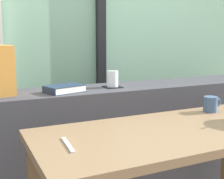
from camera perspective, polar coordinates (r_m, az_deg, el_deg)
name	(u,v)px	position (r m, az deg, el deg)	size (l,w,h in m)	color
window_divider_post	(101,12)	(2.53, -2.08, 14.13)	(0.07, 0.05, 2.60)	black
dark_console_ledge	(113,150)	(1.98, 0.17, -11.09)	(2.80, 0.34, 0.81)	#38383D
breakfast_table	(174,152)	(1.46, 11.51, -11.38)	(1.28, 0.57, 0.70)	brown
coaster_square	(113,87)	(1.86, 0.11, 0.48)	(0.10, 0.10, 0.01)	black
juice_glass	(113,79)	(1.86, 0.11, 1.89)	(0.07, 0.07, 0.10)	white
closed_book	(64,89)	(1.72, -8.83, 0.15)	(0.24, 0.19, 0.04)	#1E2D47
fork_utensil	(68,145)	(1.20, -8.20, -10.09)	(0.02, 0.17, 0.01)	silver
ceramic_mug	(211,104)	(1.77, 17.87, -2.61)	(0.11, 0.08, 0.08)	#3D567A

